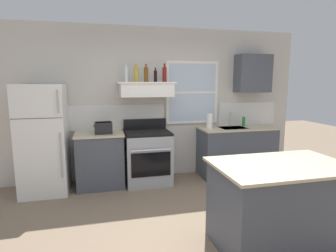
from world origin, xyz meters
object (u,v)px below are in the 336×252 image
dish_soap_bottle (244,121)px  kitchen_island (279,205)px  bottle_champagne_gold_foil (136,74)px  bottle_balsamic_dark (155,76)px  refrigerator (43,140)px  toaster (103,128)px  stove_range (148,157)px  bottle_clear_tall (126,74)px  bottle_amber_wine (146,74)px  paper_towel_roll (210,121)px  bottle_red_label_wine (165,74)px

dish_soap_bottle → kitchen_island: 2.53m
bottle_champagne_gold_foil → bottle_balsamic_dark: (0.33, 0.03, -0.02)m
refrigerator → kitchen_island: refrigerator is taller
refrigerator → toaster: bearing=-0.0°
refrigerator → stove_range: (1.65, 0.02, -0.39)m
bottle_clear_tall → bottle_balsamic_dark: bearing=-2.0°
toaster → bottle_balsamic_dark: size_ratio=1.24×
refrigerator → bottle_champagne_gold_foil: 1.80m
stove_range → kitchen_island: stove_range is taller
bottle_balsamic_dark → dish_soap_bottle: (1.72, 0.04, -0.85)m
dish_soap_bottle → bottle_amber_wine: bearing=-177.4°
stove_range → bottle_amber_wine: 1.41m
dish_soap_bottle → kitchen_island: (-0.84, -2.33, -0.54)m
stove_range → kitchen_island: size_ratio=0.78×
refrigerator → bottle_balsamic_dark: bottle_balsamic_dark is taller
paper_towel_roll → toaster: bearing=-178.1°
toaster → bottle_champagne_gold_foil: 1.03m
refrigerator → kitchen_island: size_ratio=1.22×
bottle_clear_tall → dish_soap_bottle: (2.21, 0.02, -0.87)m
paper_towel_roll → kitchen_island: bearing=-92.7°
bottle_red_label_wine → bottle_balsamic_dark: bearing=-162.2°
stove_range → bottle_clear_tall: bottle_clear_tall is taller
bottle_champagne_gold_foil → paper_towel_roll: bottle_champagne_gold_foil is taller
paper_towel_roll → bottle_red_label_wine: bearing=171.8°
refrigerator → toaster: (0.92, -0.00, 0.15)m
stove_range → bottle_amber_wine: bottle_amber_wine is taller
toaster → dish_soap_bottle: 2.61m
stove_range → bottle_balsamic_dark: bearing=30.9°
stove_range → paper_towel_roll: paper_towel_roll is taller
bottle_balsamic_dark → bottle_amber_wine: bearing=-164.1°
bottle_champagne_gold_foil → kitchen_island: 2.92m
dish_soap_bottle → refrigerator: bearing=-177.4°
bottle_amber_wine → dish_soap_bottle: (1.88, 0.09, -0.87)m
refrigerator → kitchen_island: (2.69, -2.17, -0.40)m
paper_towel_roll → kitchen_island: size_ratio=0.19×
bottle_amber_wine → bottle_red_label_wine: bearing=16.9°
bottle_clear_tall → bottle_champagne_gold_foil: size_ratio=1.02×
bottle_red_label_wine → dish_soap_bottle: size_ratio=1.74×
bottle_clear_tall → bottle_red_label_wine: (0.66, 0.04, 0.00)m
stove_range → bottle_clear_tall: 1.45m
refrigerator → bottle_champagne_gold_foil: bottle_champagne_gold_foil is taller
toaster → bottle_red_label_wine: size_ratio=0.95×
stove_range → bottle_red_label_wine: size_ratio=3.47×
toaster → stove_range: size_ratio=0.27×
bottle_balsamic_dark → refrigerator: bearing=-176.2°
stove_range → dish_soap_bottle: bearing=4.2°
toaster → dish_soap_bottle: (2.61, 0.16, -0.01)m
kitchen_island → stove_range: bearing=115.4°
bottle_balsamic_dark → kitchen_island: bearing=-69.1°
toaster → stove_range: toaster is taller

